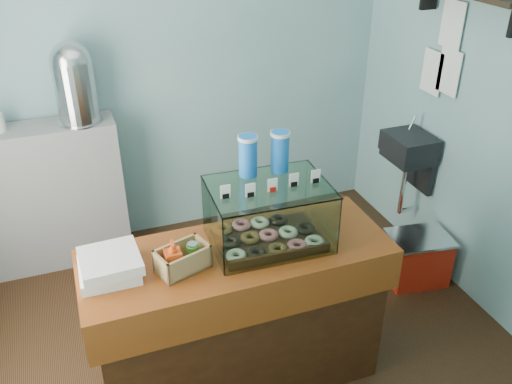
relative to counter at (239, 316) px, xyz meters
name	(u,v)px	position (x,y,z in m)	size (l,w,h in m)	color
ground	(227,345)	(0.00, 0.25, -0.46)	(3.50, 3.50, 0.00)	black
room_shell	(223,83)	(0.03, 0.26, 1.25)	(3.54, 3.04, 2.82)	#6F9DA2
counter	(239,316)	(0.00, 0.00, 0.00)	(1.60, 0.60, 0.90)	#3D1D0B
back_shelf	(53,196)	(-0.90, 1.57, 0.09)	(1.00, 0.32, 1.10)	gray
display_case	(267,210)	(0.18, 0.06, 0.62)	(0.62, 0.47, 0.55)	black
condiment_crate	(181,258)	(-0.30, -0.05, 0.51)	(0.28, 0.22, 0.18)	tan
pastry_boxes	(110,265)	(-0.63, 0.03, 0.50)	(0.29, 0.29, 0.11)	silver
coffee_urn	(74,81)	(-0.62, 1.56, 0.94)	(0.30, 0.30, 0.56)	silver
red_cooler	(417,258)	(1.49, 0.41, -0.27)	(0.47, 0.38, 0.37)	red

